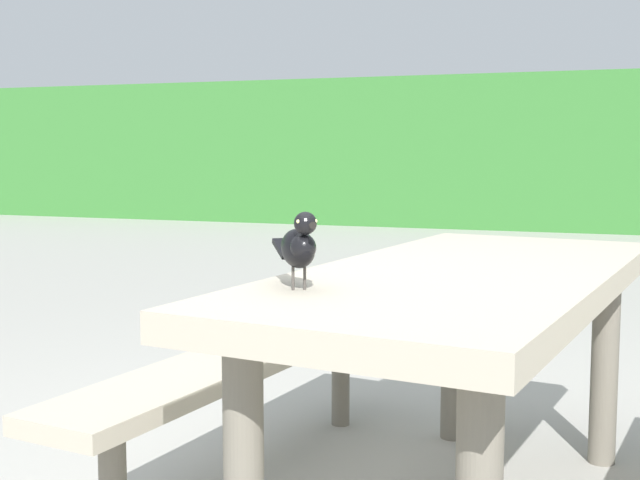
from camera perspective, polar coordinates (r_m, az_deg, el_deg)
hedge_wall at (r=12.32m, az=16.41°, el=5.73°), size 28.00×2.20×2.06m
picnic_table_foreground at (r=2.36m, az=9.72°, el=-6.31°), size 1.91×1.93×0.74m
bird_grackle at (r=1.92m, az=-1.43°, el=-0.39°), size 0.19×0.24×0.18m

